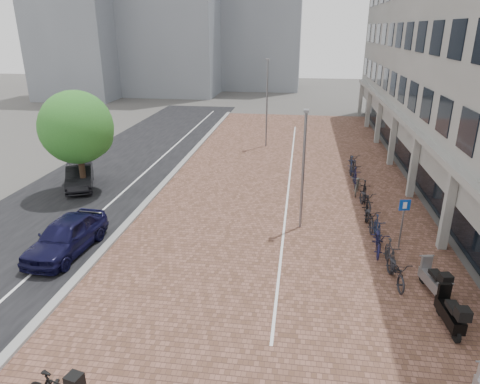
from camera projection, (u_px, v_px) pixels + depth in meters
name	position (u px, v px, depth m)	size (l,w,h in m)	color
ground	(216.00, 284.00, 15.54)	(140.00, 140.00, 0.00)	#474442
plaza_brick	(286.00, 179.00, 26.38)	(14.50, 42.00, 0.04)	brown
street_asphalt	(115.00, 171.00, 27.84)	(8.00, 50.00, 0.03)	black
curb	(174.00, 173.00, 27.30)	(0.35, 42.00, 0.14)	gray
lane_line	(145.00, 172.00, 27.57)	(0.12, 44.00, 0.00)	white
parking_line	(289.00, 179.00, 26.34)	(0.10, 30.00, 0.00)	white
office_building	(479.00, 32.00, 25.63)	(8.40, 40.00, 15.00)	#979792
car_navy	(66.00, 236.00, 17.52)	(1.75, 4.34, 1.48)	black
car_dark	(80.00, 177.00, 24.77)	(1.38, 3.95, 1.30)	black
scooter_front	(433.00, 279.00, 14.80)	(0.54, 1.71, 1.18)	gray
scooter_mid	(450.00, 311.00, 13.05)	(0.56, 1.78, 1.22)	black
parking_sign	(403.00, 217.00, 17.59)	(0.45, 0.15, 2.19)	slate
lamp_near	(303.00, 172.00, 19.02)	(0.12, 0.12, 5.40)	slate
lamp_far	(267.00, 104.00, 32.52)	(0.12, 0.12, 6.52)	slate
street_tree	(79.00, 129.00, 23.01)	(3.89, 3.89, 5.66)	#382619
bike_row	(365.00, 199.00, 21.85)	(1.34, 15.83, 1.05)	black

